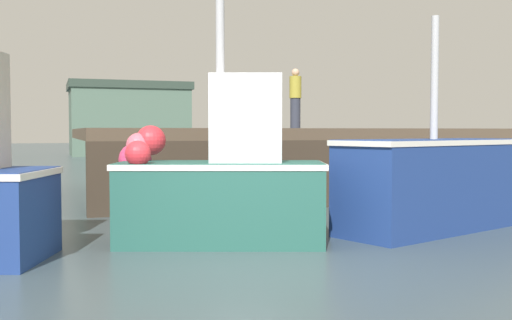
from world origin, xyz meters
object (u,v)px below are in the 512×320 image
object	(u,v)px
fishing_boat_near_right	(221,181)
fishing_boat_mid	(433,182)
rowboat	(438,201)
dockworker	(295,99)

from	to	relation	value
fishing_boat_near_right	fishing_boat_mid	distance (m)	3.59
fishing_boat_near_right	rowboat	size ratio (longest dim) A/B	2.61
fishing_boat_near_right	rowboat	world-z (taller)	fishing_boat_near_right
dockworker	rowboat	bearing A→B (deg)	-84.25
fishing_boat_near_right	dockworker	world-z (taller)	fishing_boat_near_right
fishing_boat_near_right	rowboat	bearing A→B (deg)	20.44
fishing_boat_near_right	dockworker	distance (m)	9.07
fishing_boat_mid	dockworker	world-z (taller)	fishing_boat_mid
rowboat	dockworker	bearing A→B (deg)	95.75
fishing_boat_mid	rowboat	xyz separation A→B (m)	(1.39, 1.81, -0.57)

